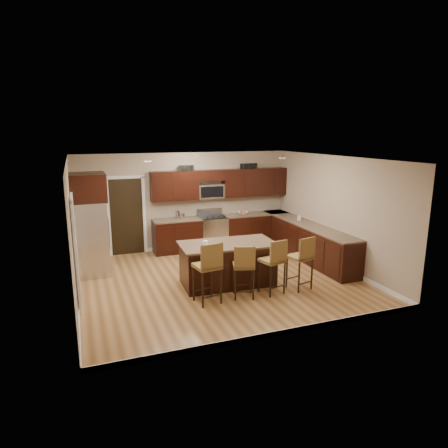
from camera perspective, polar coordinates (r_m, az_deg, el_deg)
name	(u,v)px	position (r m, az deg, el deg)	size (l,w,h in m)	color
floor	(219,280)	(9.06, -0.69, -7.94)	(6.00, 6.00, 0.00)	#A47341
ceiling	(219,158)	(8.49, -0.74, 9.35)	(6.00, 6.00, 0.00)	silver
wall_back	(186,201)	(11.25, -5.47, 3.26)	(6.00, 6.00, 0.00)	tan
wall_left	(72,233)	(8.19, -20.88, -1.20)	(5.50, 5.50, 0.00)	tan
wall_right	(335,212)	(10.07, 15.57, 1.69)	(5.50, 5.50, 0.00)	tan
base_cabinets	(267,237)	(10.91, 6.14, -1.85)	(4.02, 3.96, 0.92)	black
upper_cabinets	(223,183)	(11.34, -0.18, 5.89)	(4.00, 0.33, 0.80)	black
range	(212,232)	(11.35, -1.66, -1.14)	(0.76, 0.64, 1.11)	silver
microwave	(210,191)	(11.27, -1.95, 4.71)	(0.76, 0.31, 0.40)	silver
doorway	(127,217)	(11.00, -13.74, 1.02)	(0.85, 0.03, 2.06)	black
pantry_door	(75,254)	(7.98, -20.54, -3.98)	(0.03, 0.80, 2.04)	white
letter_decor	(218,167)	(11.25, -0.87, 8.16)	(2.20, 0.03, 0.15)	black
island	(228,265)	(8.69, 0.52, -5.86)	(2.09, 1.17, 0.92)	black
stool_left	(209,266)	(7.60, -2.19, -6.01)	(0.53, 0.53, 1.23)	olive
stool_mid	(244,265)	(7.88, 2.87, -5.93)	(0.51, 0.51, 1.10)	olive
stool_right	(274,260)	(8.14, 7.20, -5.16)	(0.51, 0.51, 1.15)	olive
refrigerator	(90,223)	(9.58, -18.56, 0.08)	(0.79, 0.92, 2.35)	silver
floor_mat	(255,256)	(10.76, 4.39, -4.54)	(0.98, 0.65, 0.01)	brown
fruit_bowl	(243,213)	(11.57, 2.71, 1.59)	(0.31, 0.31, 0.08)	silver
soap_bottle	(299,217)	(10.91, 10.67, 0.95)	(0.08, 0.08, 0.18)	#B2B2B2
canister_tall	(178,215)	(10.95, -6.64, 1.27)	(0.12, 0.12, 0.23)	silver
canister_short	(183,216)	(10.99, -5.94, 1.14)	(0.11, 0.11, 0.16)	silver
island_jar	(205,243)	(8.37, -2.68, -2.74)	(0.10, 0.10, 0.10)	white
stool_extra	(302,257)	(8.45, 11.13, -4.62)	(0.51, 0.51, 1.15)	olive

